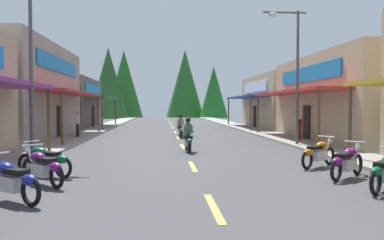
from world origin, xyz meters
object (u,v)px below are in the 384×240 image
Objects in this scene: motorcycle_parked_right_4 at (318,153)px; motorcycle_parked_left_3 at (42,167)px; rider_cruising_trailing at (180,128)px; motorcycle_parked_left_4 at (45,160)px; motorcycle_parked_left_2 at (11,180)px; rider_cruising_lead at (188,137)px; streetlamp_right at (292,59)px; streetlamp_left at (40,45)px; pedestrian_by_shop at (300,127)px; motorcycle_parked_right_3 at (347,161)px; pedestrian_browsing at (78,122)px.

motorcycle_parked_right_4 is 8.75m from motorcycle_parked_left_3.
rider_cruising_trailing is (4.33, 15.57, 0.17)m from motorcycle_parked_left_3.
motorcycle_parked_left_2 is at bearing 123.86° from motorcycle_parked_left_4.
streetlamp_right is at bearing -70.26° from rider_cruising_lead.
streetlamp_left is 4.36× the size of pedestrian_by_shop.
streetlamp_left is 3.91× the size of motorcycle_parked_right_4.
motorcycle_parked_left_3 is at bearing 133.93° from motorcycle_parked_left_4.
motorcycle_parked_right_4 and motorcycle_parked_left_3 have the same top height.
rider_cruising_trailing is (-4.06, 13.09, 0.17)m from motorcycle_parked_right_4.
streetlamp_left is at bearing -41.65° from motorcycle_parked_left_4.
streetlamp_left reaches higher than motorcycle_parked_left_2.
pedestrian_by_shop is at bearing 61.93° from streetlamp_right.
motorcycle_parked_right_3 is 1.07× the size of pedestrian_by_shop.
streetlamp_left is 3.53× the size of motorcycle_parked_left_4.
motorcycle_parked_right_3 is 8.40m from motorcycle_parked_left_3.
streetlamp_left is 0.97× the size of streetlamp_right.
pedestrian_browsing is (-6.49, 7.93, 0.41)m from rider_cruising_lead.
motorcycle_parked_left_4 is at bearing 147.84° from motorcycle_parked_right_4.
pedestrian_by_shop is (11.38, 10.70, 0.39)m from motorcycle_parked_left_4.
streetlamp_left is at bearing -26.83° from motorcycle_parked_left_3.
motorcycle_parked_left_4 is (-8.71, 0.95, 0.00)m from motorcycle_parked_right_3.
rider_cruising_lead reaches higher than pedestrian_by_shop.
pedestrian_browsing is at bearing 82.94° from motorcycle_parked_right_3.
streetlamp_right reaches higher than motorcycle_parked_right_4.
motorcycle_parked_left_2 is (1.26, -6.56, -3.83)m from streetlamp_left.
motorcycle_parked_right_4 is at bearing -38.85° from pedestrian_browsing.
motorcycle_parked_left_2 is at bearing -71.53° from pedestrian_browsing.
motorcycle_parked_right_4 is at bearing -114.53° from motorcycle_parked_left_2.
streetlamp_left is 7.27m from rider_cruising_lead.
motorcycle_parked_left_2 and motorcycle_parked_left_4 have the same top height.
motorcycle_parked_left_3 is at bearing 140.08° from motorcycle_parked_right_3.
rider_cruising_lead is (-4.10, 4.89, 0.17)m from motorcycle_parked_right_4.
streetlamp_right is at bearing -89.01° from motorcycle_parked_left_3.
pedestrian_by_shop reaches higher than motorcycle_parked_left_4.
motorcycle_parked_right_3 is 8.76m from motorcycle_parked_left_4.
motorcycle_parked_left_4 is (-8.70, -1.16, 0.00)m from motorcycle_parked_right_4.
motorcycle_parked_left_3 is 0.89× the size of pedestrian_browsing.
pedestrian_browsing reaches higher than rider_cruising_trailing.
motorcycle_parked_right_4 is 0.98× the size of motorcycle_parked_left_2.
motorcycle_parked_left_4 is (1.08, -3.38, -3.83)m from streetlamp_left.
streetlamp_left is 12.82m from rider_cruising_trailing.
rider_cruising_lead is at bearing -96.64° from motorcycle_parked_left_4.
motorcycle_parked_left_3 is 8.53m from rider_cruising_lead.
motorcycle_parked_left_2 is at bearing 152.25° from motorcycle_parked_right_3.
motorcycle_parked_left_3 is (-8.39, -2.47, 0.00)m from motorcycle_parked_right_4.
streetlamp_left reaches higher than motorcycle_parked_left_3.
motorcycle_parked_right_4 is 13.71m from rider_cruising_trailing.
streetlamp_left is 4.11× the size of motorcycle_parked_left_3.
pedestrian_browsing is (-10.59, 12.82, 0.58)m from motorcycle_parked_right_4.
motorcycle_parked_right_4 is 0.80× the size of rider_cruising_lead.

